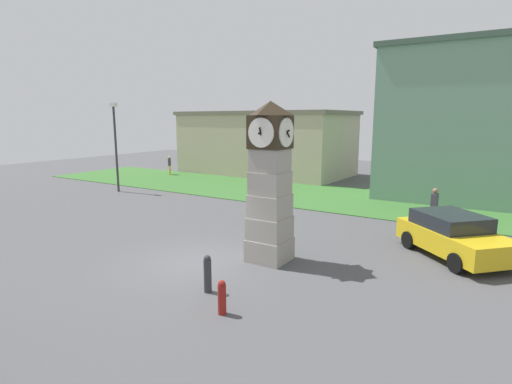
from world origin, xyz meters
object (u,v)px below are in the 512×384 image
at_px(car_end_of_row, 441,185).
at_px(street_lamp_near_road, 115,140).
at_px(bollard_mid_row, 208,273).
at_px(pedestrian_by_cars, 170,164).
at_px(car_far_lot, 454,235).
at_px(clock_tower, 270,186).
at_px(pedestrian_crossing_lot, 434,204).
at_px(bollard_near_tower, 222,297).

height_order(car_end_of_row, street_lamp_near_road, street_lamp_near_road).
relative_size(bollard_mid_row, pedestrian_by_cars, 0.65).
bearing_deg(car_far_lot, clock_tower, -144.87).
relative_size(car_far_lot, car_end_of_row, 0.91).
xyz_separation_m(clock_tower, street_lamp_near_road, (-15.01, 5.95, 0.79)).
bearing_deg(pedestrian_crossing_lot, bollard_near_tower, -104.94).
distance_m(clock_tower, bollard_mid_row, 3.72).
xyz_separation_m(bollard_mid_row, car_end_of_row, (3.54, 17.91, 0.25)).
height_order(car_far_lot, pedestrian_by_cars, pedestrian_by_cars).
relative_size(car_end_of_row, pedestrian_by_cars, 2.84).
height_order(bollard_near_tower, car_end_of_row, car_end_of_row).
bearing_deg(bollard_near_tower, street_lamp_near_road, 148.22).
bearing_deg(pedestrian_by_cars, street_lamp_near_road, -70.27).
distance_m(pedestrian_crossing_lot, pedestrian_by_cars, 22.53).
distance_m(pedestrian_by_cars, street_lamp_near_road, 8.42).
bearing_deg(car_far_lot, bollard_near_tower, -119.51).
height_order(bollard_near_tower, pedestrian_by_cars, pedestrian_by_cars).
relative_size(bollard_near_tower, pedestrian_crossing_lot, 0.51).
distance_m(clock_tower, car_far_lot, 6.64).
xyz_separation_m(bollard_mid_row, street_lamp_near_road, (-14.83, 9.06, 2.81)).
bearing_deg(car_end_of_row, pedestrian_crossing_lot, -84.81).
distance_m(car_far_lot, car_end_of_row, 11.27).
relative_size(clock_tower, car_far_lot, 1.25).
bearing_deg(clock_tower, pedestrian_by_cars, 142.64).
xyz_separation_m(bollard_near_tower, street_lamp_near_road, (-15.93, 9.87, 2.91)).
height_order(bollard_near_tower, street_lamp_near_road, street_lamp_near_road).
relative_size(bollard_near_tower, pedestrian_by_cars, 0.53).
bearing_deg(bollard_near_tower, car_far_lot, 60.49).
bearing_deg(bollard_mid_row, clock_tower, 86.83).
bearing_deg(car_far_lot, bollard_mid_row, -128.49).
xyz_separation_m(car_end_of_row, street_lamp_near_road, (-18.37, -8.85, 2.56)).
distance_m(bollard_mid_row, car_far_lot, 8.69).
bearing_deg(clock_tower, bollard_mid_row, -93.17).
height_order(car_end_of_row, pedestrian_by_cars, pedestrian_by_cars).
bearing_deg(clock_tower, bollard_near_tower, -76.71).
xyz_separation_m(car_far_lot, pedestrian_by_cars, (-22.96, 9.85, 0.17)).
bearing_deg(pedestrian_by_cars, bollard_near_tower, -43.11).
relative_size(car_far_lot, street_lamp_near_road, 0.74).
distance_m(car_far_lot, street_lamp_near_road, 20.53).
xyz_separation_m(pedestrian_by_cars, street_lamp_near_road, (2.72, -7.59, 2.42)).
relative_size(bollard_mid_row, car_end_of_row, 0.23).
relative_size(bollard_near_tower, car_end_of_row, 0.19).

